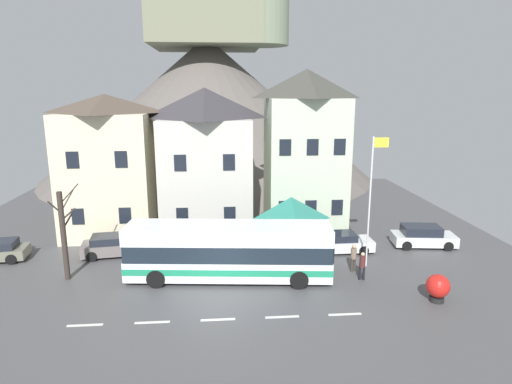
% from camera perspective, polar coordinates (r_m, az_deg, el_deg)
% --- Properties ---
extents(ground_plane, '(40.00, 60.00, 0.07)m').
position_cam_1_polar(ground_plane, '(22.52, -4.98, -14.35)').
color(ground_plane, '#4D4D4F').
extents(townhouse_00, '(6.20, 6.14, 10.12)m').
position_cam_1_polar(townhouse_00, '(33.44, -18.61, 3.35)').
color(townhouse_00, beige).
rests_on(townhouse_00, ground_plane).
extents(townhouse_01, '(6.49, 6.03, 10.55)m').
position_cam_1_polar(townhouse_01, '(32.39, -6.54, 4.04)').
color(townhouse_01, beige).
rests_on(townhouse_01, ground_plane).
extents(townhouse_02, '(5.61, 5.22, 11.84)m').
position_cam_1_polar(townhouse_02, '(32.48, 6.42, 5.22)').
color(townhouse_02, beige).
rests_on(townhouse_02, ground_plane).
extents(hilltop_castle, '(39.38, 39.38, 26.16)m').
position_cam_1_polar(hilltop_castle, '(53.85, -6.23, 11.33)').
color(hilltop_castle, '#625B56').
rests_on(hilltop_castle, ground_plane).
extents(transit_bus, '(11.50, 3.57, 3.16)m').
position_cam_1_polar(transit_bus, '(24.46, -3.57, -7.85)').
color(transit_bus, white).
rests_on(transit_bus, ground_plane).
extents(bus_shelter, '(3.60, 3.60, 3.83)m').
position_cam_1_polar(bus_shelter, '(27.60, 4.62, -2.14)').
color(bus_shelter, '#473D33').
rests_on(bus_shelter, ground_plane).
extents(parked_car_00, '(4.55, 1.92, 1.29)m').
position_cam_1_polar(parked_car_00, '(29.20, 10.51, -6.51)').
color(parked_car_00, silver).
rests_on(parked_car_00, ground_plane).
extents(parked_car_02, '(4.26, 2.34, 1.33)m').
position_cam_1_polar(parked_car_02, '(29.60, -18.02, -6.64)').
color(parked_car_02, slate).
rests_on(parked_car_02, ground_plane).
extents(parked_car_03, '(4.30, 2.30, 1.44)m').
position_cam_1_polar(parked_car_03, '(31.79, 20.97, -5.44)').
color(parked_car_03, silver).
rests_on(parked_car_03, ground_plane).
extents(pedestrian_00, '(0.34, 0.34, 1.65)m').
position_cam_1_polar(pedestrian_00, '(26.30, 12.62, -8.20)').
color(pedestrian_00, '#38332D').
rests_on(pedestrian_00, ground_plane).
extents(pedestrian_01, '(0.36, 0.36, 1.45)m').
position_cam_1_polar(pedestrian_01, '(26.93, 6.37, -7.70)').
color(pedestrian_01, '#2D2D38').
rests_on(pedestrian_01, ground_plane).
extents(pedestrian_02, '(0.34, 0.33, 1.62)m').
position_cam_1_polar(pedestrian_02, '(25.27, 13.72, -9.14)').
color(pedestrian_02, black).
rests_on(pedestrian_02, ground_plane).
extents(public_bench, '(1.72, 0.48, 0.87)m').
position_cam_1_polar(public_bench, '(30.82, 4.71, -5.60)').
color(public_bench, '#33473D').
rests_on(public_bench, ground_plane).
extents(flagpole, '(0.95, 0.10, 7.82)m').
position_cam_1_polar(flagpole, '(26.20, 14.85, -0.23)').
color(flagpole, silver).
rests_on(flagpole, ground_plane).
extents(harbour_buoy, '(1.17, 1.17, 1.42)m').
position_cam_1_polar(harbour_buoy, '(24.05, 22.67, -11.37)').
color(harbour_buoy, black).
rests_on(harbour_buoy, ground_plane).
extents(bare_tree_00, '(1.42, 1.54, 5.36)m').
position_cam_1_polar(bare_tree_00, '(26.29, -23.83, -5.08)').
color(bare_tree_00, '#382D28').
rests_on(bare_tree_00, ground_plane).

